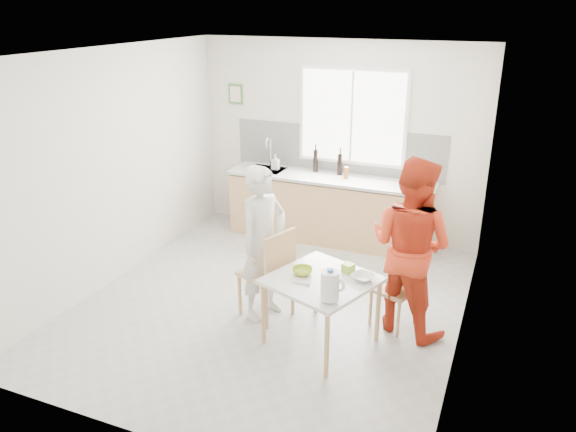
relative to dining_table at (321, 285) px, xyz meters
The scene contains 21 objects.
ground 1.09m from the dining_table, 145.82° to the left, with size 4.50×4.50×0.00m, color #B7B7B2.
room_shell 1.36m from the dining_table, 145.82° to the left, with size 4.50×4.50×4.50m.
window 2.99m from the dining_table, 101.29° to the left, with size 1.50×0.06×1.30m.
backsplash 2.91m from the dining_table, 105.19° to the left, with size 3.00×0.02×0.65m, color white.
picture_frame 3.80m from the dining_table, 129.97° to the left, with size 0.22×0.03×0.28m.
kitchen_counter 2.58m from the dining_table, 106.98° to the left, with size 2.84×0.64×1.37m.
dining_table is the anchor object (origin of this frame).
chair_left 0.68m from the dining_table, 159.65° to the left, with size 0.60×0.60×1.00m.
chair_far 0.90m from the dining_table, 46.37° to the left, with size 0.50×0.50×0.84m.
person_white 0.81m from the dining_table, 159.65° to the left, with size 0.60×0.39×1.65m, color silver.
person_red 0.96m from the dining_table, 39.40° to the left, with size 0.88×0.69×1.81m, color red.
bowl_green 0.23m from the dining_table, behind, with size 0.20×0.20×0.06m, color #A1C12C.
bowl_white 0.40m from the dining_table, 19.46° to the left, with size 0.21×0.21×0.05m, color white.
milk_jug 0.48m from the dining_table, 61.01° to the right, with size 0.23×0.16×0.29m.
green_box 0.32m from the dining_table, 50.00° to the left, with size 0.10×0.10×0.09m, color #91BE2C.
spoon 0.25m from the dining_table, 130.33° to the right, with size 0.01×0.01×0.16m, color #A5A5AA.
cutting_board 2.40m from the dining_table, 78.22° to the left, with size 0.35×0.25×0.01m, color #A4C82E.
wine_bottle_a 2.85m from the dining_table, 111.17° to the left, with size 0.07×0.07×0.32m, color black.
wine_bottle_b 2.72m from the dining_table, 104.14° to the left, with size 0.07×0.07×0.30m, color black.
jar_amber 2.54m from the dining_table, 101.95° to the left, with size 0.06×0.06×0.16m, color brown.
soap_bottle 2.99m from the dining_table, 122.12° to the left, with size 0.10×0.10×0.21m, color #999999.
Camera 1 is at (2.27, -5.01, 3.15)m, focal length 35.00 mm.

